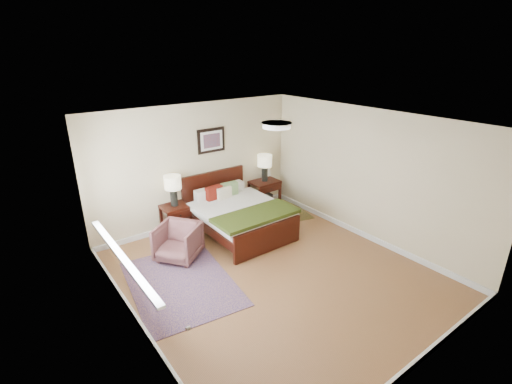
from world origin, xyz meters
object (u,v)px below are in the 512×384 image
at_px(bed, 238,211).
at_px(rug_persian, 181,283).
at_px(nightstand_right, 265,191).
at_px(lamp_right, 265,163).
at_px(armchair, 178,242).
at_px(lamp_left, 173,185).
at_px(nightstand_left, 176,212).

bearing_deg(bed, rug_persian, -152.63).
distance_m(nightstand_right, lamp_right, 0.68).
xyz_separation_m(nightstand_right, armchair, (-2.62, -0.88, -0.06)).
height_order(lamp_right, armchair, lamp_right).
relative_size(lamp_left, lamp_right, 1.00).
relative_size(nightstand_right, lamp_left, 1.05).
relative_size(nightstand_right, rug_persian, 0.30).
distance_m(bed, lamp_right, 1.54).
xyz_separation_m(nightstand_right, lamp_right, (-0.00, 0.01, 0.68)).
bearing_deg(lamp_left, nightstand_left, -90.00).
xyz_separation_m(lamp_right, rug_persian, (-2.93, -1.60, -1.06)).
xyz_separation_m(lamp_left, lamp_right, (2.24, 0.00, 0.03)).
distance_m(nightstand_left, armchair, 0.96).
distance_m(nightstand_left, lamp_right, 2.31).
relative_size(nightstand_left, nightstand_right, 0.94).
distance_m(bed, nightstand_left, 1.22).
relative_size(lamp_right, rug_persian, 0.29).
bearing_deg(lamp_left, bed, -35.74).
bearing_deg(rug_persian, lamp_right, 36.18).
bearing_deg(armchair, bed, 60.13).
height_order(lamp_left, rug_persian, lamp_left).
distance_m(bed, lamp_left, 1.35).
height_order(nightstand_left, rug_persian, nightstand_left).
bearing_deg(lamp_right, armchair, -161.17).
height_order(bed, nightstand_left, bed).
bearing_deg(nightstand_left, bed, -34.94).
bearing_deg(bed, lamp_left, 144.26).
bearing_deg(bed, nightstand_right, 29.79).
bearing_deg(lamp_left, armchair, -113.14).
height_order(lamp_left, armchair, lamp_left).
distance_m(bed, nightstand_right, 1.43).
bearing_deg(rug_persian, nightstand_left, 73.72).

